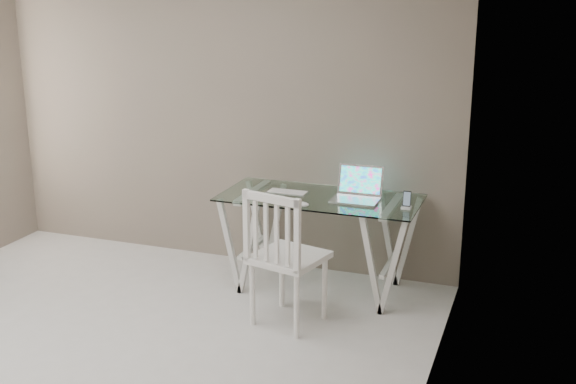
{
  "coord_description": "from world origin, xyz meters",
  "views": [
    {
      "loc": [
        2.52,
        -3.14,
        2.27
      ],
      "look_at": [
        0.83,
        1.55,
        0.85
      ],
      "focal_mm": 45.0,
      "sensor_mm": 36.0,
      "label": 1
    }
  ],
  "objects": [
    {
      "name": "laptop",
      "position": [
        1.25,
        1.89,
        0.8
      ],
      "size": [
        0.34,
        0.3,
        0.24
      ],
      "color": "silver",
      "rests_on": "desk"
    },
    {
      "name": "chair",
      "position": [
        0.93,
        1.15,
        0.54
      ],
      "size": [
        0.54,
        0.54,
        0.98
      ],
      "rotation": [
        0.0,
        0.0,
        -0.24
      ],
      "color": "white",
      "rests_on": "ground"
    },
    {
      "name": "phone_dock",
      "position": [
        1.65,
        1.78,
        0.78
      ],
      "size": [
        0.07,
        0.07,
        0.13
      ],
      "color": "white",
      "rests_on": "desk"
    },
    {
      "name": "keyboard",
      "position": [
        0.71,
        1.88,
        0.75
      ],
      "size": [
        0.31,
        0.13,
        0.01
      ],
      "primitive_type": "cube",
      "color": "silver",
      "rests_on": "desk"
    },
    {
      "name": "desk",
      "position": [
        0.98,
        1.85,
        0.38
      ],
      "size": [
        1.5,
        0.7,
        0.75
      ],
      "color": "silver",
      "rests_on": "ground"
    },
    {
      "name": "room",
      "position": [
        -0.06,
        0.02,
        1.72
      ],
      "size": [
        4.5,
        4.52,
        2.71
      ],
      "color": "beige",
      "rests_on": "ground"
    },
    {
      "name": "mouse",
      "position": [
        0.93,
        1.56,
        0.76
      ],
      "size": [
        0.11,
        0.07,
        0.04
      ],
      "primitive_type": "ellipsoid",
      "color": "white",
      "rests_on": "desk"
    }
  ]
}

